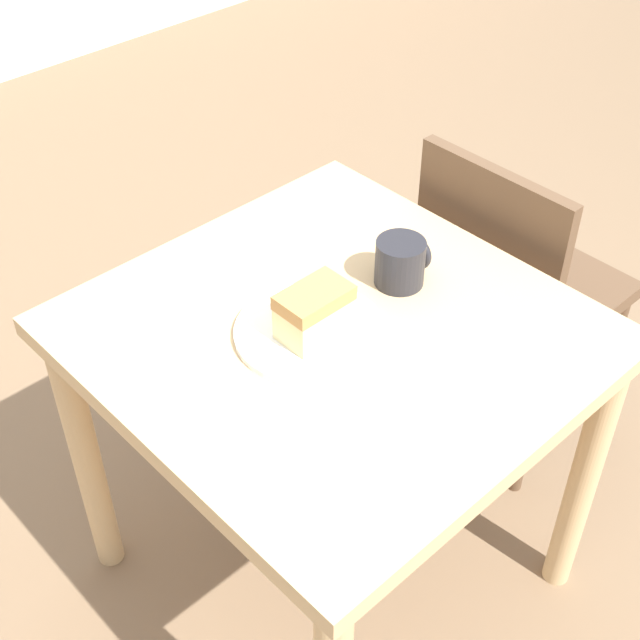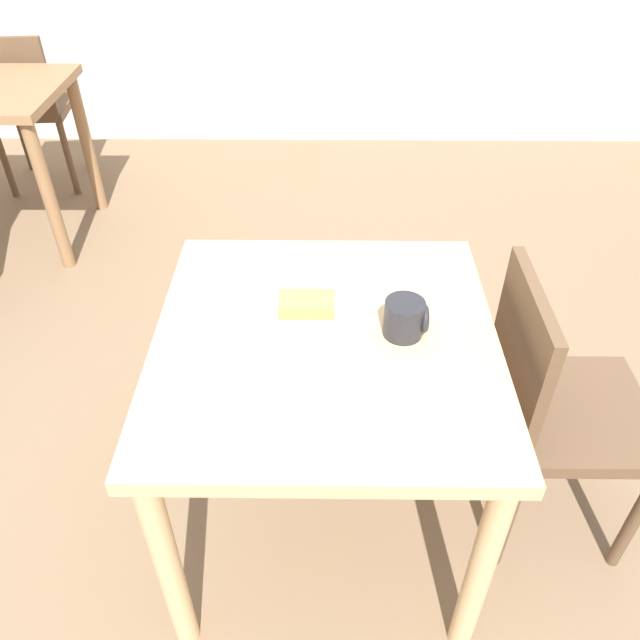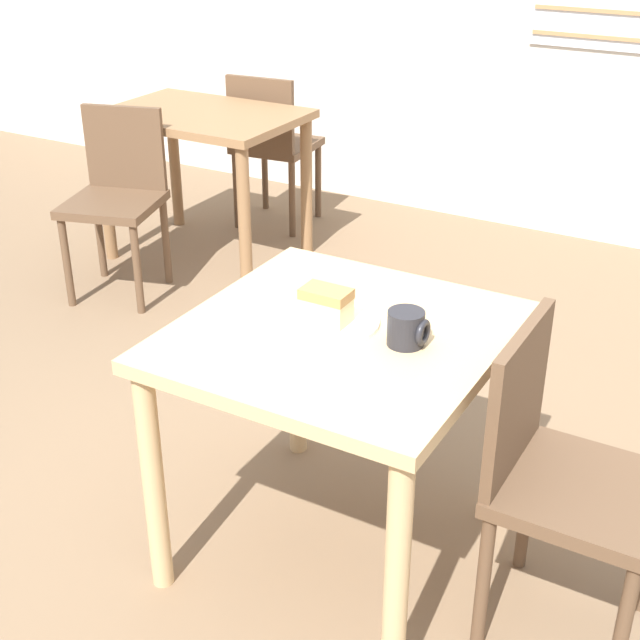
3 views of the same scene
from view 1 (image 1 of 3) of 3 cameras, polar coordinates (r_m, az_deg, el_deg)
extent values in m
plane|color=#7A6047|center=(2.10, 3.13, -18.26)|extent=(14.00, 14.00, 0.00)
cube|color=tan|center=(1.62, 0.93, -1.06)|extent=(0.82, 0.85, 0.04)
cylinder|color=tan|center=(1.95, 16.53, -9.66)|extent=(0.06, 0.06, 0.70)
cylinder|color=tan|center=(1.97, -14.71, -8.58)|extent=(0.06, 0.06, 0.70)
cylinder|color=tan|center=(2.26, 0.83, 0.72)|extent=(0.06, 0.06, 0.70)
cube|color=brown|center=(2.22, 13.01, 2.00)|extent=(0.40, 0.40, 0.04)
cylinder|color=brown|center=(2.43, 17.84, -2.49)|extent=(0.04, 0.04, 0.43)
cylinder|color=brown|center=(2.55, 11.47, 1.30)|extent=(0.04, 0.04, 0.43)
cylinder|color=brown|center=(2.20, 13.01, -6.75)|extent=(0.04, 0.04, 0.43)
cylinder|color=brown|center=(2.34, 6.30, -2.34)|extent=(0.04, 0.04, 0.43)
cube|color=brown|center=(1.97, 10.67, 4.56)|extent=(0.03, 0.38, 0.39)
cylinder|color=white|center=(1.59, -0.63, -0.76)|extent=(0.27, 0.27, 0.01)
cube|color=beige|center=(1.56, -0.37, 0.10)|extent=(0.13, 0.08, 0.07)
cube|color=#B27F47|center=(1.53, -0.38, 1.43)|extent=(0.13, 0.08, 0.03)
cylinder|color=#232328|center=(1.69, 5.14, 3.68)|extent=(0.10, 0.10, 0.09)
torus|color=#232328|center=(1.72, 6.22, 4.32)|extent=(0.02, 0.07, 0.07)
camera|label=2|loc=(0.89, 66.04, 12.59)|focal=35.00mm
camera|label=3|loc=(2.07, 78.69, 10.75)|focal=50.00mm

